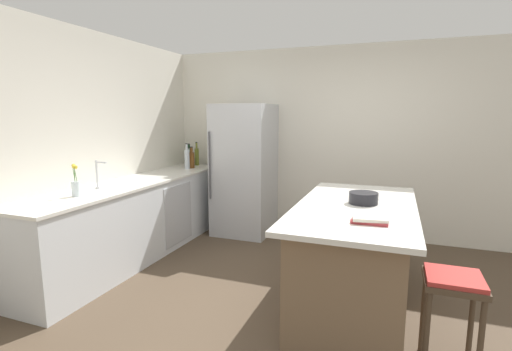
{
  "coord_description": "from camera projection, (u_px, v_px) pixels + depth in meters",
  "views": [
    {
      "loc": [
        0.77,
        -3.01,
        1.69
      ],
      "look_at": [
        -0.7,
        0.91,
        1.0
      ],
      "focal_mm": 26.18,
      "sensor_mm": 36.0,
      "label": 1
    }
  ],
  "objects": [
    {
      "name": "ground_plane",
      "position": [
        293.0,
        306.0,
        3.32
      ],
      "size": [
        7.2,
        7.2,
        0.0
      ],
      "primitive_type": "plane",
      "color": "#4C3D2D"
    },
    {
      "name": "whiskey_bottle",
      "position": [
        192.0,
        159.0,
        5.42
      ],
      "size": [
        0.08,
        0.08,
        0.31
      ],
      "color": "brown",
      "rests_on": "counter_run_left"
    },
    {
      "name": "gin_bottle",
      "position": [
        189.0,
        159.0,
        5.56
      ],
      "size": [
        0.08,
        0.08,
        0.29
      ],
      "color": "#8CB79E",
      "rests_on": "counter_run_left"
    },
    {
      "name": "bar_stool",
      "position": [
        453.0,
        293.0,
        2.42
      ],
      "size": [
        0.36,
        0.36,
        0.66
      ],
      "color": "#473828",
      "rests_on": "ground_plane"
    },
    {
      "name": "soda_bottle",
      "position": [
        187.0,
        159.0,
        5.33
      ],
      "size": [
        0.07,
        0.07,
        0.37
      ],
      "color": "silver",
      "rests_on": "counter_run_left"
    },
    {
      "name": "sink_faucet",
      "position": [
        98.0,
        174.0,
        3.89
      ],
      "size": [
        0.15,
        0.05,
        0.3
      ],
      "color": "silver",
      "rests_on": "counter_run_left"
    },
    {
      "name": "kitchen_island",
      "position": [
        354.0,
        255.0,
        3.29
      ],
      "size": [
        0.98,
        1.96,
        0.91
      ],
      "color": "#7A6047",
      "rests_on": "ground_plane"
    },
    {
      "name": "wall_rear",
      "position": [
        336.0,
        143.0,
        5.19
      ],
      "size": [
        6.0,
        0.1,
        2.6
      ],
      "primitive_type": "cube",
      "color": "silver",
      "rests_on": "ground_plane"
    },
    {
      "name": "wine_bottle",
      "position": [
        189.0,
        157.0,
        5.65
      ],
      "size": [
        0.07,
        0.07,
        0.34
      ],
      "color": "#19381E",
      "rests_on": "counter_run_left"
    },
    {
      "name": "refrigerator",
      "position": [
        244.0,
        170.0,
        5.28
      ],
      "size": [
        0.77,
        0.78,
        1.83
      ],
      "color": "#B7BABF",
      "rests_on": "ground_plane"
    },
    {
      "name": "mixing_bowl",
      "position": [
        363.0,
        198.0,
        3.26
      ],
      "size": [
        0.25,
        0.25,
        0.1
      ],
      "color": "black",
      "rests_on": "kitchen_island"
    },
    {
      "name": "flower_vase",
      "position": [
        76.0,
        186.0,
        3.54
      ],
      "size": [
        0.08,
        0.08,
        0.31
      ],
      "color": "silver",
      "rests_on": "counter_run_left"
    },
    {
      "name": "cookbook_stack",
      "position": [
        370.0,
        220.0,
        2.69
      ],
      "size": [
        0.26,
        0.2,
        0.05
      ],
      "color": "#A83338",
      "rests_on": "kitchen_island"
    },
    {
      "name": "wall_left",
      "position": [
        71.0,
        151.0,
        3.95
      ],
      "size": [
        0.1,
        6.0,
        2.6
      ],
      "primitive_type": "cube",
      "color": "silver",
      "rests_on": "ground_plane"
    },
    {
      "name": "counter_run_left",
      "position": [
        137.0,
        218.0,
        4.46
      ],
      "size": [
        0.68,
        3.16,
        0.92
      ],
      "color": "silver",
      "rests_on": "ground_plane"
    },
    {
      "name": "olive_oil_bottle",
      "position": [
        197.0,
        156.0,
        5.72
      ],
      "size": [
        0.06,
        0.06,
        0.36
      ],
      "color": "olive",
      "rests_on": "counter_run_left"
    }
  ]
}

